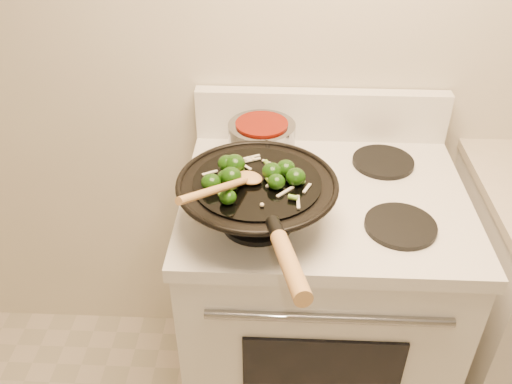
{
  "coord_description": "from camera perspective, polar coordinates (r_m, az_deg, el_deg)",
  "views": [
    {
      "loc": [
        -0.23,
        -0.05,
        1.78
      ],
      "look_at": [
        -0.27,
        1.01,
        1.03
      ],
      "focal_mm": 38.0,
      "sensor_mm": 36.0,
      "label": 1
    }
  ],
  "objects": [
    {
      "name": "wok",
      "position": [
        1.32,
        0.16,
        -0.83
      ],
      "size": [
        0.39,
        0.65,
        0.2
      ],
      "color": "black",
      "rests_on": "stove"
    },
    {
      "name": "stirfry",
      "position": [
        1.29,
        -0.65,
        1.88
      ],
      "size": [
        0.27,
        0.23,
        0.05
      ],
      "color": "#133408",
      "rests_on": "wok"
    },
    {
      "name": "saucepan",
      "position": [
        1.58,
        0.61,
        5.42
      ],
      "size": [
        0.19,
        0.31,
        0.11
      ],
      "color": "gray",
      "rests_on": "stove"
    },
    {
      "name": "wooden_spoon",
      "position": [
        1.22,
        -2.63,
        0.84
      ],
      "size": [
        0.17,
        0.29,
        0.13
      ],
      "color": "#B88448",
      "rests_on": "wok"
    },
    {
      "name": "stove",
      "position": [
        1.8,
        6.18,
        -11.62
      ],
      "size": [
        0.78,
        0.67,
        1.08
      ],
      "color": "white",
      "rests_on": "ground"
    }
  ]
}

